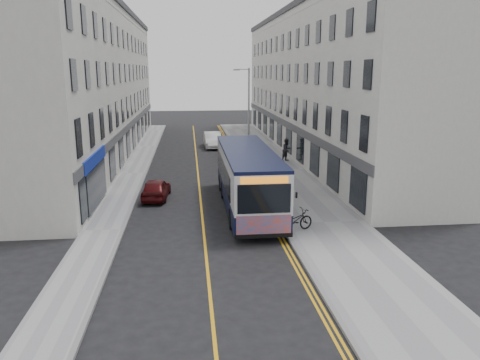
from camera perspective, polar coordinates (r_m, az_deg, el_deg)
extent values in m
plane|color=black|center=(25.05, -4.58, -4.99)|extent=(140.00, 140.00, 0.00)
cube|color=gray|center=(37.25, 4.49, 1.18)|extent=(4.50, 64.00, 0.12)
cube|color=gray|center=(36.88, -12.95, 0.76)|extent=(2.00, 64.00, 0.12)
cube|color=slate|center=(36.90, 1.06, 1.11)|extent=(0.18, 64.00, 0.13)
cube|color=slate|center=(36.77, -11.40, 0.81)|extent=(0.18, 64.00, 0.13)
cube|color=orange|center=(36.63, -5.16, 0.87)|extent=(0.12, 64.00, 0.01)
cube|color=orange|center=(36.86, 0.36, 1.00)|extent=(0.10, 64.00, 0.01)
cube|color=orange|center=(36.89, 0.67, 1.01)|extent=(0.10, 64.00, 0.01)
cube|color=silver|center=(46.41, 9.06, 11.46)|extent=(6.00, 46.00, 13.00)
cube|color=silver|center=(45.59, -17.18, 11.01)|extent=(6.00, 46.00, 13.00)
cylinder|color=#96999F|center=(38.29, 1.08, 7.52)|extent=(0.14, 0.14, 8.00)
cylinder|color=#96999F|center=(38.03, 0.33, 13.37)|extent=(1.00, 0.08, 0.08)
cube|color=#96999F|center=(37.98, -0.44, 13.29)|extent=(0.50, 0.18, 0.12)
cube|color=black|center=(26.98, 0.93, -1.71)|extent=(2.69, 11.82, 0.97)
cube|color=silver|center=(26.64, 0.95, 1.31)|extent=(2.69, 11.82, 1.93)
cube|color=black|center=(26.44, 0.95, 3.54)|extent=(2.71, 11.82, 0.17)
cube|color=black|center=(27.18, -2.08, 1.08)|extent=(0.04, 9.24, 1.24)
cube|color=black|center=(27.51, 3.60, 1.21)|extent=(0.04, 9.24, 1.24)
cube|color=black|center=(20.96, 2.97, -2.32)|extent=(2.42, 0.04, 1.34)
cube|color=red|center=(21.35, 2.92, -5.65)|extent=(2.52, 0.04, 1.02)
cube|color=orange|center=(20.74, 3.00, -0.04)|extent=(2.15, 0.04, 0.30)
cylinder|color=black|center=(23.56, -0.93, -4.76)|extent=(0.30, 1.07, 1.07)
cylinder|color=black|center=(23.90, 4.89, -4.55)|extent=(0.30, 1.07, 1.07)
cylinder|color=black|center=(29.22, -2.01, -1.20)|extent=(0.30, 1.07, 1.07)
cylinder|color=black|center=(29.49, 2.70, -1.07)|extent=(0.30, 1.07, 1.07)
cylinder|color=black|center=(31.09, -2.27, -0.31)|extent=(0.30, 1.07, 1.07)
cylinder|color=black|center=(31.35, 2.16, -0.20)|extent=(0.30, 1.07, 1.07)
imported|color=black|center=(23.03, 6.63, -4.94)|extent=(2.20, 1.48, 1.09)
imported|color=#9C6E47|center=(35.89, 2.72, 2.38)|extent=(0.78, 0.60, 1.89)
imported|color=black|center=(40.75, 5.73, 3.68)|extent=(1.20, 1.17, 1.96)
imported|color=silver|center=(48.59, -3.36, 4.90)|extent=(1.79, 4.83, 1.58)
imported|color=#4A0C0E|center=(29.51, -10.19, -1.05)|extent=(1.83, 3.88, 1.28)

